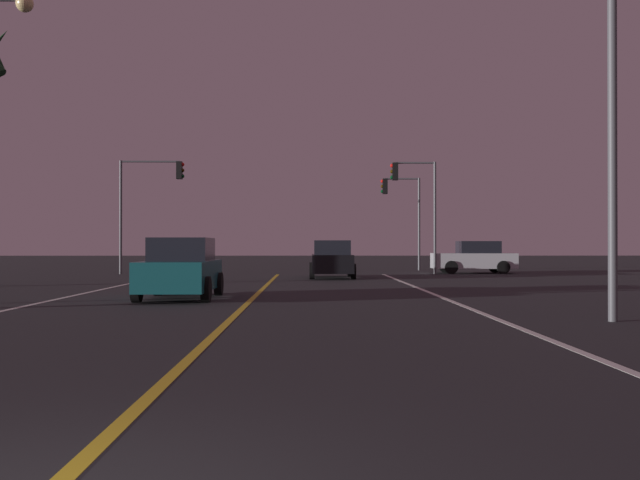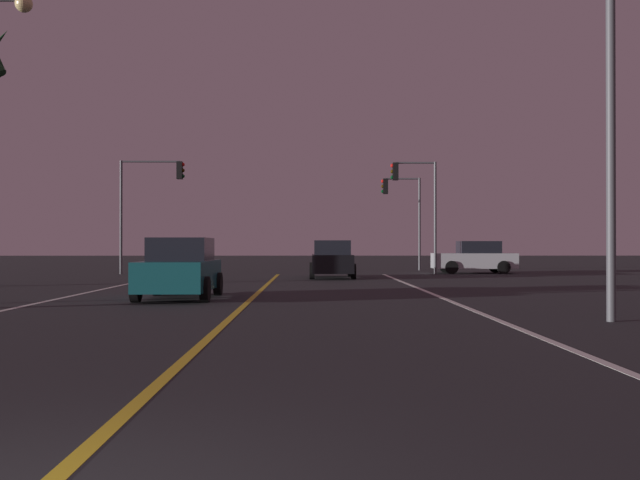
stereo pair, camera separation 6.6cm
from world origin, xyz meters
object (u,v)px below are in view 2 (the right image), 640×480
traffic_light_near_right (415,192)px  street_lamp_right_near (590,60)px  car_oncoming (180,269)px  car_ahead_far (332,260)px  traffic_light_far_right (402,202)px  traffic_light_near_left (151,190)px  car_crossing_side (475,258)px

traffic_light_near_right → street_lamp_right_near: (0.07, -23.77, 0.88)m
car_oncoming → traffic_light_near_right: (9.04, 17.41, 3.41)m
car_ahead_far → traffic_light_near_right: traffic_light_near_right is taller
traffic_light_far_right → street_lamp_right_near: size_ratio=0.67×
traffic_light_near_left → street_lamp_right_near: size_ratio=0.72×
traffic_light_far_right → street_lamp_right_near: bearing=90.1°
traffic_light_near_left → traffic_light_far_right: traffic_light_near_left is taller
traffic_light_near_left → traffic_light_near_right: bearing=0.0°
car_oncoming → street_lamp_right_near: bearing=55.1°
car_crossing_side → traffic_light_far_right: 6.48m
car_crossing_side → street_lamp_right_near: bearing=82.5°
traffic_light_near_right → traffic_light_near_left: traffic_light_near_left is taller
street_lamp_right_near → car_ahead_far: bearing=-76.8°
street_lamp_right_near → traffic_light_near_right: bearing=-89.8°
traffic_light_near_right → street_lamp_right_near: street_lamp_right_near is taller
car_ahead_far → street_lamp_right_near: (4.49, -19.18, 4.29)m
car_ahead_far → traffic_light_near_left: bearing=63.4°
street_lamp_right_near → car_oncoming: bearing=-34.9°
car_oncoming → street_lamp_right_near: (9.11, -6.35, 4.29)m
car_oncoming → traffic_light_near_right: bearing=152.6°
car_ahead_far → street_lamp_right_near: street_lamp_right_near is taller
traffic_light_near_left → traffic_light_far_right: 14.67m
traffic_light_near_right → car_ahead_far: bearing=46.1°
traffic_light_near_right → street_lamp_right_near: 23.78m
car_oncoming → traffic_light_near_left: traffic_light_near_left is taller
car_oncoming → traffic_light_near_left: size_ratio=0.74×
traffic_light_near_right → traffic_light_far_right: (-0.01, 5.50, -0.23)m
car_crossing_side → car_ahead_far: (-7.74, -5.53, 0.00)m
car_ahead_far → traffic_light_near_left: size_ratio=0.74×
car_ahead_far → street_lamp_right_near: bearing=-166.8°
street_lamp_right_near → car_crossing_side: bearing=-97.5°
car_crossing_side → street_lamp_right_near: (-3.25, -24.70, 4.29)m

